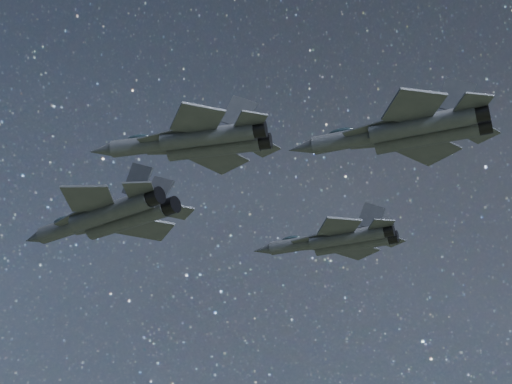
# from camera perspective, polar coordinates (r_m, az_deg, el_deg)

# --- Properties ---
(jet_lead) EXTENTS (19.00, 12.80, 4.79)m
(jet_lead) POSITION_cam_1_polar(r_m,az_deg,el_deg) (72.82, -10.74, -1.76)
(jet_lead) COLOR #30343C
(jet_left) EXTENTS (17.07, 12.01, 4.31)m
(jet_left) POSITION_cam_1_polar(r_m,az_deg,el_deg) (85.62, 5.94, -3.49)
(jet_left) COLOR #30343C
(jet_right) EXTENTS (15.10, 10.66, 3.82)m
(jet_right) POSITION_cam_1_polar(r_m,az_deg,el_deg) (60.08, -4.41, 3.71)
(jet_right) COLOR #30343C
(jet_slot) EXTENTS (18.55, 13.09, 4.70)m
(jet_slot) POSITION_cam_1_polar(r_m,az_deg,el_deg) (68.79, 10.91, 4.40)
(jet_slot) COLOR #30343C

